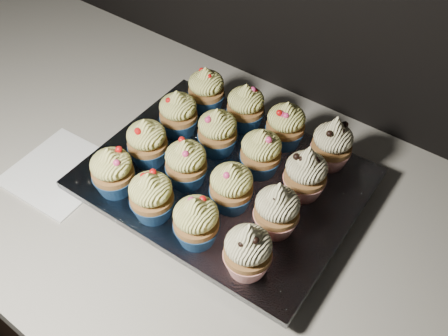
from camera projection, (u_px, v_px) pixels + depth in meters
name	position (u px, v px, depth m)	size (l,w,h in m)	color
worktop	(319.00, 268.00, 0.71)	(2.44, 0.64, 0.04)	beige
napkin	(61.00, 172.00, 0.81)	(0.15, 0.15, 0.00)	white
baking_tray	(224.00, 185.00, 0.78)	(0.37, 0.28, 0.02)	black
foil_lining	(224.00, 178.00, 0.77)	(0.40, 0.31, 0.01)	silver
cupcake_0	(113.00, 171.00, 0.72)	(0.06, 0.06, 0.08)	navy
cupcake_1	(151.00, 196.00, 0.69)	(0.06, 0.06, 0.08)	navy
cupcake_2	(196.00, 221.00, 0.66)	(0.06, 0.06, 0.08)	navy
cupcake_3	(248.00, 250.00, 0.62)	(0.06, 0.06, 0.10)	red
cupcake_4	(147.00, 142.00, 0.76)	(0.06, 0.06, 0.08)	navy
cupcake_5	(186.00, 163.00, 0.73)	(0.06, 0.06, 0.08)	navy
cupcake_6	(231.00, 187.00, 0.70)	(0.06, 0.06, 0.08)	navy
cupcake_7	(277.00, 210.00, 0.67)	(0.06, 0.06, 0.10)	red
cupcake_8	(178.00, 114.00, 0.81)	(0.06, 0.06, 0.08)	navy
cupcake_9	(217.00, 132.00, 0.78)	(0.06, 0.06, 0.08)	navy
cupcake_10	(261.00, 153.00, 0.74)	(0.06, 0.06, 0.08)	navy
cupcake_11	(306.00, 174.00, 0.71)	(0.06, 0.06, 0.10)	red
cupcake_12	(206.00, 90.00, 0.85)	(0.06, 0.06, 0.08)	navy
cupcake_13	(246.00, 107.00, 0.82)	(0.06, 0.06, 0.08)	navy
cupcake_14	(286.00, 125.00, 0.79)	(0.06, 0.06, 0.08)	navy
cupcake_15	(332.00, 144.00, 0.75)	(0.06, 0.06, 0.10)	red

